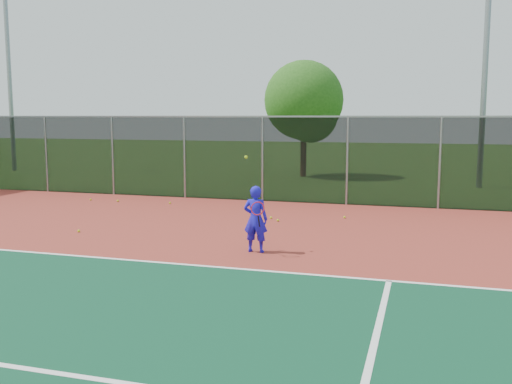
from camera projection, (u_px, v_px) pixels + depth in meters
The scene contains 14 objects.
ground at pixel (233, 329), 8.16m from camera, with size 120.00×120.00×0.00m, color #2B5317.
court_apron at pixel (269, 288), 10.06m from camera, with size 30.00×20.00×0.02m, color maroon.
fence_back at pixel (347, 160), 19.35m from camera, with size 30.00×0.06×3.03m.
tennis_player at pixel (256, 219), 12.62m from camera, with size 0.59×0.60×2.14m.
practice_ball_0 at pixel (345, 217), 16.90m from camera, with size 0.07×0.07×0.07m, color #B9DE19.
practice_ball_2 at pixel (278, 220), 16.39m from camera, with size 0.07×0.07×0.07m, color #B9DE19.
practice_ball_3 at pixel (170, 203), 19.69m from camera, with size 0.07×0.07×0.07m, color #B9DE19.
practice_ball_4 at pixel (118, 201), 20.18m from camera, with size 0.07×0.07×0.07m, color #B9DE19.
practice_ball_5 at pixel (271, 218), 16.81m from camera, with size 0.07×0.07×0.07m, color #B9DE19.
practice_ball_6 at pixel (79, 231), 14.86m from camera, with size 0.07×0.07×0.07m, color #B9DE19.
practice_ball_7 at pixel (91, 200), 20.49m from camera, with size 0.07×0.07×0.07m, color #B9DE19.
floodlight_nw at pixel (8, 48), 31.26m from camera, with size 0.90×0.40×11.99m.
floodlight_n at pixel (487, 25), 23.48m from camera, with size 0.90×0.40×11.99m.
tree_back_left at pixel (306, 104), 28.28m from camera, with size 3.95×3.95×5.80m.
Camera 1 is at (2.56, -7.40, 3.02)m, focal length 40.00 mm.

